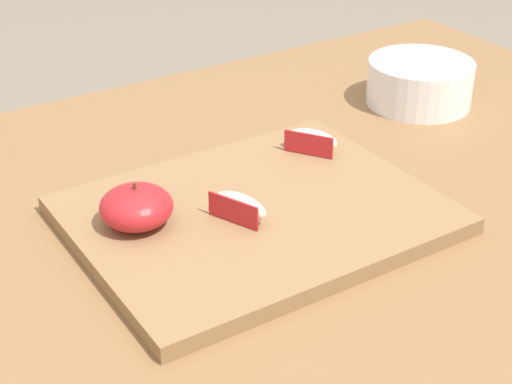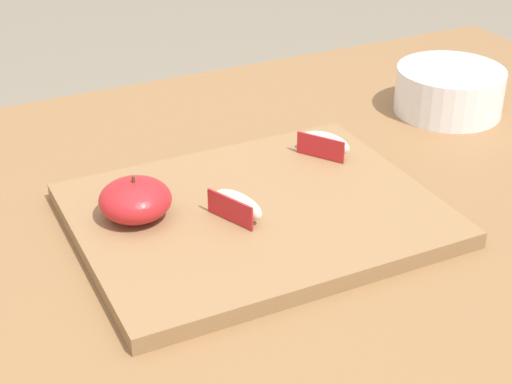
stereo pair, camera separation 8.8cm
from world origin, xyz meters
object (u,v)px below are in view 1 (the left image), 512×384
Objects in this scene: ceramic_fruit_bowl at (420,81)px; cutting_board at (256,215)px; apple_half_skin_up at (136,207)px; apple_wedge_right at (239,206)px; apple_wedge_back at (311,141)px.

cutting_board is at bearing -158.30° from ceramic_fruit_bowl.
apple_half_skin_up is at bearing 162.70° from cutting_board.
ceramic_fruit_bowl is at bearing 21.47° from apple_wedge_right.
apple_half_skin_up is 1.17× the size of apple_wedge_back.
ceramic_fruit_bowl is at bearing 12.56° from apple_half_skin_up.
apple_wedge_right reaches higher than cutting_board.
apple_half_skin_up is 1.12× the size of apple_wedge_right.
cutting_board is 0.04m from apple_wedge_right.
cutting_board is at bearing 18.26° from apple_wedge_right.
apple_wedge_back is 0.44× the size of ceramic_fruit_bowl.
apple_wedge_back is at bearing 30.82° from cutting_board.
apple_half_skin_up is (-0.13, 0.04, 0.03)m from cutting_board.
apple_wedge_right is at bearing -158.53° from ceramic_fruit_bowl.
cutting_board is 0.14m from apple_half_skin_up.
apple_half_skin_up is at bearing -171.11° from apple_wedge_back.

